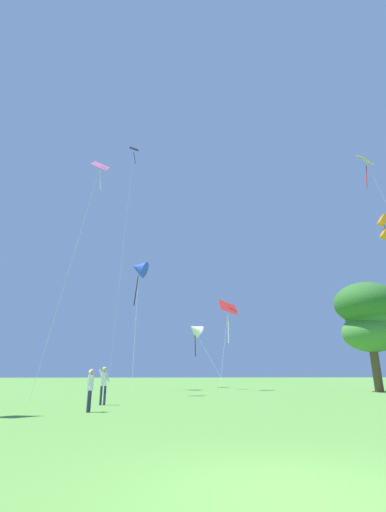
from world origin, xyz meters
name	(u,v)px	position (x,y,z in m)	size (l,w,h in m)	color
ground_plane	(298,495)	(0.00, 0.00, 0.00)	(400.00, 400.00, 0.00)	#5B933D
kite_red_high	(228,315)	(6.33, 30.71, 7.16)	(3.77, 9.08, 8.83)	red
kite_pink_low	(98,175)	(-6.27, 21.98, 17.00)	(2.74, 4.85, 18.63)	pink
kite_black_large	(133,163)	(-4.19, 33.22, 25.48)	(1.36, 4.95, 28.19)	black
kite_blue_delta	(139,268)	(-2.85, 32.39, 12.19)	(2.38, 9.73, 13.29)	blue
kite_yellow_diamond	(368,169)	(21.20, 26.35, 22.52)	(3.04, 6.24, 24.35)	yellow
kite_white_distant	(195,329)	(4.15, 39.48, 6.70)	(3.71, 6.87, 7.77)	white
kite_orange_box	(385,228)	(17.48, 20.48, 12.97)	(1.88, 6.68, 14.17)	orange
person_near_tree	(104,382)	(-3.88, 14.58, 1.08)	(0.58, 0.24, 1.80)	#2D3351
person_foreground_watcher	(90,386)	(-4.06, 11.00, 0.99)	(0.22, 0.53, 1.65)	#2D3351
tree_right_cluster	(370,317)	(18.11, 25.31, 6.37)	(5.86, 5.68, 9.44)	brown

